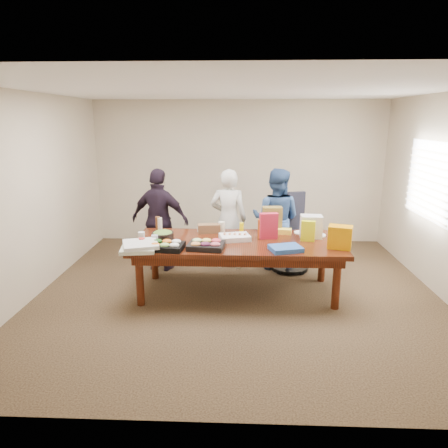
{
  "coord_description": "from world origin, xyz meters",
  "views": [
    {
      "loc": [
        0.02,
        -5.17,
        2.35
      ],
      "look_at": [
        -0.19,
        0.1,
        0.96
      ],
      "focal_mm": 32.05,
      "sensor_mm": 36.0,
      "label": 1
    }
  ],
  "objects_px": {
    "office_chair": "(291,235)",
    "salad_bowl": "(163,236)",
    "conference_table": "(237,267)",
    "person_center": "(228,219)",
    "person_right": "(276,219)",
    "sheet_cake": "(235,237)"
  },
  "relations": [
    {
      "from": "conference_table",
      "to": "person_right",
      "type": "relative_size",
      "value": 1.74
    },
    {
      "from": "salad_bowl",
      "to": "sheet_cake",
      "type": "bearing_deg",
      "value": 1.07
    },
    {
      "from": "person_center",
      "to": "office_chair",
      "type": "bearing_deg",
      "value": -178.74
    },
    {
      "from": "office_chair",
      "to": "salad_bowl",
      "type": "height_order",
      "value": "office_chair"
    },
    {
      "from": "office_chair",
      "to": "person_right",
      "type": "bearing_deg",
      "value": 140.61
    },
    {
      "from": "sheet_cake",
      "to": "salad_bowl",
      "type": "bearing_deg",
      "value": 167.49
    },
    {
      "from": "conference_table",
      "to": "office_chair",
      "type": "distance_m",
      "value": 1.24
    },
    {
      "from": "conference_table",
      "to": "person_center",
      "type": "distance_m",
      "value": 1.08
    },
    {
      "from": "conference_table",
      "to": "salad_bowl",
      "type": "xyz_separation_m",
      "value": [
        -1.03,
        0.03,
        0.42
      ]
    },
    {
      "from": "conference_table",
      "to": "office_chair",
      "type": "relative_size",
      "value": 2.39
    },
    {
      "from": "salad_bowl",
      "to": "person_center",
      "type": "bearing_deg",
      "value": 47.66
    },
    {
      "from": "sheet_cake",
      "to": "salad_bowl",
      "type": "distance_m",
      "value": 0.99
    },
    {
      "from": "conference_table",
      "to": "person_right",
      "type": "distance_m",
      "value": 1.24
    },
    {
      "from": "conference_table",
      "to": "person_right",
      "type": "xyz_separation_m",
      "value": [
        0.6,
        1.0,
        0.43
      ]
    },
    {
      "from": "person_center",
      "to": "salad_bowl",
      "type": "xyz_separation_m",
      "value": [
        -0.87,
        -0.96,
        -0.0
      ]
    },
    {
      "from": "office_chair",
      "to": "salad_bowl",
      "type": "xyz_separation_m",
      "value": [
        -1.85,
        -0.87,
        0.21
      ]
    },
    {
      "from": "office_chair",
      "to": "person_center",
      "type": "height_order",
      "value": "person_center"
    },
    {
      "from": "office_chair",
      "to": "sheet_cake",
      "type": "height_order",
      "value": "office_chair"
    },
    {
      "from": "office_chair",
      "to": "salad_bowl",
      "type": "bearing_deg",
      "value": -170.74
    },
    {
      "from": "person_center",
      "to": "salad_bowl",
      "type": "bearing_deg",
      "value": 53.82
    },
    {
      "from": "person_center",
      "to": "salad_bowl",
      "type": "height_order",
      "value": "person_center"
    },
    {
      "from": "conference_table",
      "to": "salad_bowl",
      "type": "bearing_deg",
      "value": 178.41
    }
  ]
}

